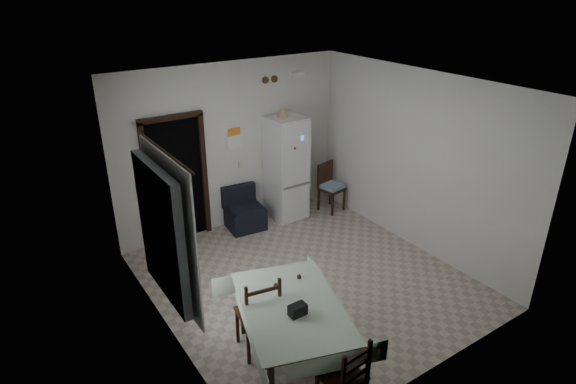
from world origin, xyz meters
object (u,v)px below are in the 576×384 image
(dining_chair_far_left, at_px, (258,312))
(fridge, at_px, (286,168))
(dining_table, at_px, (292,336))
(dining_chair_near_head, at_px, (342,376))
(corner_chair, at_px, (332,188))
(navy_seat, at_px, (245,209))
(dining_chair_far_right, at_px, (280,303))

(dining_chair_far_left, bearing_deg, fridge, -119.41)
(dining_table, relative_size, dining_chair_near_head, 1.70)
(corner_chair, xyz_separation_m, dining_chair_far_left, (-3.10, -2.49, 0.07))
(navy_seat, distance_m, dining_table, 3.44)
(fridge, height_order, dining_chair_near_head, fridge)
(dining_chair_far_left, height_order, dining_chair_near_head, dining_chair_far_left)
(dining_table, bearing_deg, fridge, 74.68)
(navy_seat, distance_m, dining_chair_far_right, 2.86)
(navy_seat, distance_m, dining_chair_far_left, 3.10)
(corner_chair, bearing_deg, fridge, 150.75)
(fridge, relative_size, dining_table, 1.18)
(fridge, relative_size, corner_chair, 2.05)
(dining_table, relative_size, dining_chair_far_left, 1.51)
(dining_chair_far_right, distance_m, dining_chair_near_head, 1.37)
(navy_seat, xyz_separation_m, corner_chair, (1.73, -0.28, 0.09))
(fridge, height_order, corner_chair, fridge)
(fridge, bearing_deg, navy_seat, 178.41)
(fridge, distance_m, dining_chair_near_head, 4.54)
(navy_seat, distance_m, dining_chair_near_head, 4.20)
(corner_chair, distance_m, dining_chair_far_right, 3.63)
(dining_table, bearing_deg, navy_seat, 87.14)
(navy_seat, relative_size, dining_table, 0.47)
(dining_chair_near_head, bearing_deg, corner_chair, -132.14)
(dining_chair_far_left, relative_size, dining_chair_near_head, 1.13)
(navy_seat, relative_size, dining_chair_far_right, 0.85)
(fridge, bearing_deg, dining_chair_far_right, -126.51)
(fridge, relative_size, navy_seat, 2.53)
(corner_chair, distance_m, dining_chair_far_left, 3.98)
(corner_chair, height_order, dining_table, corner_chair)
(dining_table, bearing_deg, dining_chair_far_left, 128.35)
(navy_seat, xyz_separation_m, dining_chair_near_head, (-1.13, -4.04, 0.10))
(fridge, distance_m, dining_chair_far_right, 3.31)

